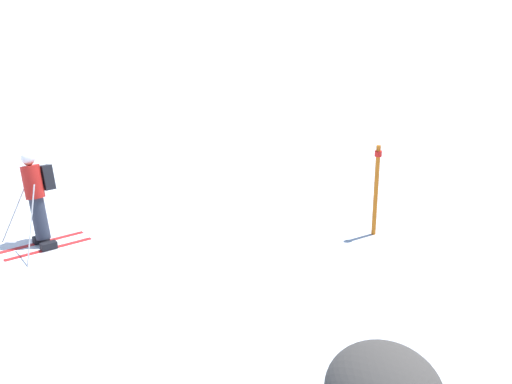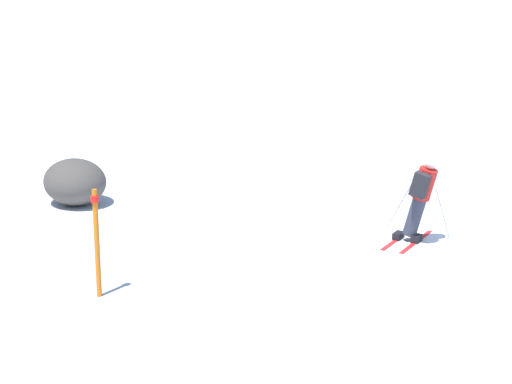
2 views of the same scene
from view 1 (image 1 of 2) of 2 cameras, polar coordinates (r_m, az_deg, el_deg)
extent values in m
plane|color=white|center=(13.72, -16.31, -3.27)|extent=(300.00, 300.00, 0.00)
cube|color=red|center=(13.40, -16.80, -3.88)|extent=(0.79, 1.45, 0.01)
cube|color=red|center=(13.08, -16.23, -4.41)|extent=(0.79, 1.45, 0.01)
cube|color=black|center=(13.37, -16.82, -3.62)|extent=(0.25, 0.31, 0.12)
cube|color=black|center=(13.06, -16.26, -4.14)|extent=(0.25, 0.31, 0.12)
cylinder|color=#2D3342|center=(13.16, -16.91, -2.04)|extent=(0.50, 0.43, 0.78)
cylinder|color=red|center=(13.09, -17.44, 0.78)|extent=(0.57, 0.51, 0.65)
sphere|color=tan|center=(13.06, -17.76, 2.48)|extent=(0.32, 0.30, 0.25)
sphere|color=silver|center=(13.06, -17.78, 2.59)|extent=(0.37, 0.35, 0.29)
cube|color=black|center=(13.17, -16.41, 1.13)|extent=(0.42, 0.33, 0.49)
cylinder|color=#B7B7BC|center=(13.46, -18.78, -1.61)|extent=(0.13, 0.54, 1.06)
cylinder|color=#B7B7BC|center=(12.68, -17.56, -2.52)|extent=(0.86, 0.16, 1.17)
cylinder|color=orange|center=(13.06, 9.58, 0.10)|extent=(0.08, 0.08, 1.70)
cylinder|color=red|center=(12.84, 9.75, 3.05)|extent=(0.13, 0.13, 0.10)
camera|label=2|loc=(24.92, 11.74, 18.69)|focal=60.00mm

